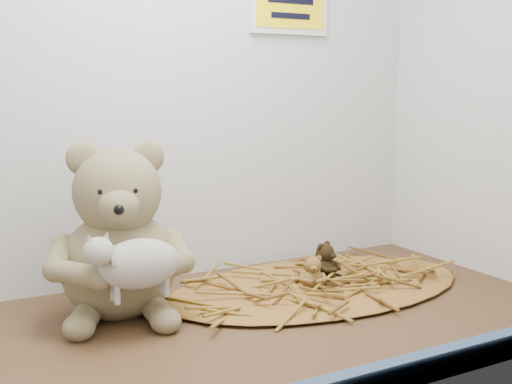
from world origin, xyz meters
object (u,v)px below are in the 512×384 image
mini_teddy_tan (313,271)px  main_teddy (118,229)px  mini_teddy_brown (324,259)px  toy_lamb (139,264)px

mini_teddy_tan → main_teddy: bearing=-164.1°
mini_teddy_tan → mini_teddy_brown: mini_teddy_brown is taller
mini_teddy_brown → toy_lamb: bearing=163.9°
main_teddy → toy_lamb: bearing=-74.8°
toy_lamb → main_teddy: bearing=90.0°
main_teddy → toy_lamb: 10.90cm
toy_lamb → mini_teddy_tan: size_ratio=2.64×
mini_teddy_tan → mini_teddy_brown: bearing=63.9°
mini_teddy_tan → mini_teddy_brown: 6.79cm
toy_lamb → mini_teddy_tan: toy_lamb is taller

